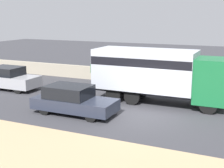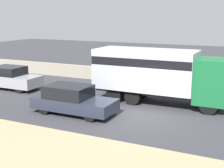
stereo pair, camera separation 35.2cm
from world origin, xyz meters
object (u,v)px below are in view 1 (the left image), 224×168
Objects in this scene: car_sedan_second at (10,78)px; pedestrian at (93,72)px; box_truck at (156,71)px; car_hatchback at (73,100)px.

car_sedan_second is 2.47× the size of pedestrian.
box_truck reaches higher than car_hatchback.
pedestrian is at bearing 109.86° from car_hatchback.
car_hatchback is 7.46m from car_sedan_second.
pedestrian reaches higher than car_hatchback.
box_truck is 1.73× the size of car_hatchback.
box_truck is at bearing 48.27° from car_hatchback.
pedestrian is (-2.60, 7.19, 0.12)m from car_hatchback.
pedestrian is (4.27, 4.26, 0.07)m from car_sedan_second.
pedestrian is at bearing 44.94° from car_sedan_second.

